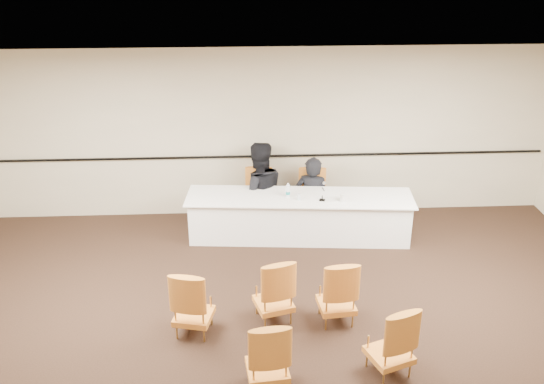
{
  "coord_description": "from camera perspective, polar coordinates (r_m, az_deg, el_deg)",
  "views": [
    {
      "loc": [
        -0.46,
        -5.99,
        4.89
      ],
      "look_at": [
        -0.01,
        2.6,
        1.02
      ],
      "focal_mm": 40.0,
      "sensor_mm": 36.0,
      "label": 1
    }
  ],
  "objects": [
    {
      "name": "ceiling",
      "position": [
        6.3,
        1.31,
        6.77
      ],
      "size": [
        10.0,
        10.0,
        0.0
      ],
      "primitive_type": "plane",
      "rotation": [
        3.14,
        0.0,
        0.0
      ],
      "color": "white",
      "rests_on": "ground"
    },
    {
      "name": "water_bottle",
      "position": [
        9.89,
        1.51,
        0.19
      ],
      "size": [
        0.09,
        0.09,
        0.24
      ],
      "primitive_type": null,
      "rotation": [
        0.0,
        0.0,
        0.2
      ],
      "color": "teal",
      "rests_on": "panel_table"
    },
    {
      "name": "aud_chair_front_mid",
      "position": [
        8.04,
        0.15,
        -9.1
      ],
      "size": [
        0.62,
        0.62,
        0.95
      ],
      "primitive_type": null,
      "rotation": [
        0.0,
        0.0,
        0.28
      ],
      "color": "orange",
      "rests_on": "ground"
    },
    {
      "name": "coffee_cup",
      "position": [
        9.79,
        6.67,
        -0.54
      ],
      "size": [
        0.11,
        0.11,
        0.14
      ],
      "primitive_type": "cylinder",
      "rotation": [
        0.0,
        0.0,
        -0.34
      ],
      "color": "silver",
      "rests_on": "panel_table"
    },
    {
      "name": "panelist_main_chair",
      "position": [
        10.57,
        3.8,
        -0.53
      ],
      "size": [
        0.54,
        0.54,
        0.95
      ],
      "primitive_type": null,
      "rotation": [
        0.0,
        0.0,
        -0.08
      ],
      "color": "orange",
      "rests_on": "ground"
    },
    {
      "name": "aud_chair_front_right",
      "position": [
        8.05,
        6.14,
        -9.17
      ],
      "size": [
        0.55,
        0.55,
        0.95
      ],
      "primitive_type": null,
      "rotation": [
        0.0,
        0.0,
        0.1
      ],
      "color": "orange",
      "rests_on": "ground"
    },
    {
      "name": "microphone",
      "position": [
        9.77,
        4.77,
        -0.07
      ],
      "size": [
        0.15,
        0.22,
        0.28
      ],
      "primitive_type": null,
      "rotation": [
        0.0,
        0.0,
        -0.3
      ],
      "color": "black",
      "rests_on": "panel_table"
    },
    {
      "name": "aud_chair_front_left",
      "position": [
        7.87,
        -7.45,
        -10.14
      ],
      "size": [
        0.6,
        0.6,
        0.95
      ],
      "primitive_type": null,
      "rotation": [
        0.0,
        0.0,
        -0.23
      ],
      "color": "orange",
      "rests_on": "ground"
    },
    {
      "name": "aud_chair_back_right",
      "position": [
        7.32,
        11.09,
        -13.41
      ],
      "size": [
        0.64,
        0.64,
        0.95
      ],
      "primitive_type": null,
      "rotation": [
        0.0,
        0.0,
        0.36
      ],
      "color": "orange",
      "rests_on": "ground"
    },
    {
      "name": "papers",
      "position": [
        9.88,
        5.57,
        -0.7
      ],
      "size": [
        0.31,
        0.23,
        0.0
      ],
      "primitive_type": "cube",
      "rotation": [
        0.0,
        0.0,
        0.03
      ],
      "color": "silver",
      "rests_on": "panel_table"
    },
    {
      "name": "panelist_second_chair",
      "position": [
        10.57,
        -1.28,
        -0.46
      ],
      "size": [
        0.54,
        0.54,
        0.95
      ],
      "primitive_type": null,
      "rotation": [
        0.0,
        0.0,
        -0.08
      ],
      "color": "orange",
      "rests_on": "ground"
    },
    {
      "name": "wall_back",
      "position": [
        10.56,
        -0.36,
        5.51
      ],
      "size": [
        10.0,
        0.04,
        3.0
      ],
      "primitive_type": "cube",
      "color": "beige",
      "rests_on": "ground"
    },
    {
      "name": "aud_chair_back_mid",
      "position": [
        6.99,
        -0.45,
        -14.96
      ],
      "size": [
        0.55,
        0.55,
        0.95
      ],
      "primitive_type": null,
      "rotation": [
        0.0,
        0.0,
        0.11
      ],
      "color": "orange",
      "rests_on": "ground"
    },
    {
      "name": "wall_rail",
      "position": [
        10.66,
        -0.34,
        3.4
      ],
      "size": [
        9.8,
        0.04,
        0.03
      ],
      "primitive_type": "cube",
      "color": "black",
      "rests_on": "wall_back"
    },
    {
      "name": "panel_table",
      "position": [
        10.1,
        2.58,
        -2.36
      ],
      "size": [
        3.78,
        1.16,
        0.75
      ],
      "primitive_type": null,
      "rotation": [
        0.0,
        0.0,
        -0.08
      ],
      "color": "white",
      "rests_on": "ground"
    },
    {
      "name": "floor",
      "position": [
        7.75,
        1.1,
        -14.9
      ],
      "size": [
        10.0,
        10.0,
        0.0
      ],
      "primitive_type": "plane",
      "color": "black",
      "rests_on": "ground"
    },
    {
      "name": "panelist_second",
      "position": [
        10.56,
        -1.29,
        -0.36
      ],
      "size": [
        1.09,
        0.93,
        1.98
      ],
      "primitive_type": "imported",
      "rotation": [
        0.0,
        0.0,
        3.35
      ],
      "color": "black",
      "rests_on": "ground"
    },
    {
      "name": "drinking_glass",
      "position": [
        9.8,
        2.54,
        -0.48
      ],
      "size": [
        0.07,
        0.07,
        0.1
      ],
      "primitive_type": "cylinder",
      "rotation": [
        0.0,
        0.0,
        -0.06
      ],
      "color": "silver",
      "rests_on": "panel_table"
    },
    {
      "name": "panelist_main",
      "position": [
        10.61,
        3.79,
        -1.01
      ],
      "size": [
        0.72,
        0.6,
        1.7
      ],
      "primitive_type": "imported",
      "rotation": [
        0.0,
        0.0,
        2.78
      ],
      "color": "black",
      "rests_on": "ground"
    }
  ]
}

